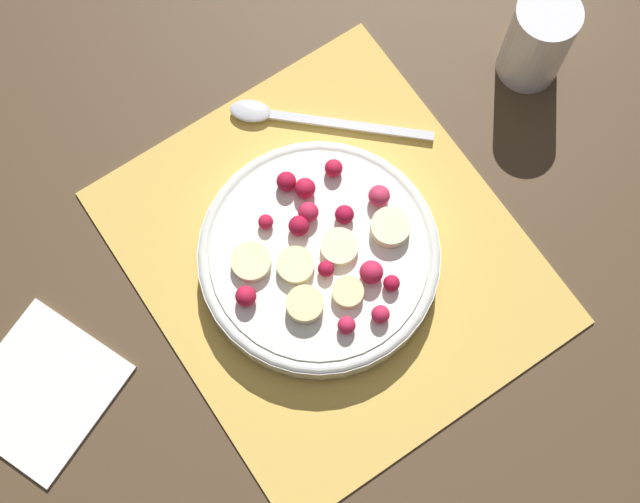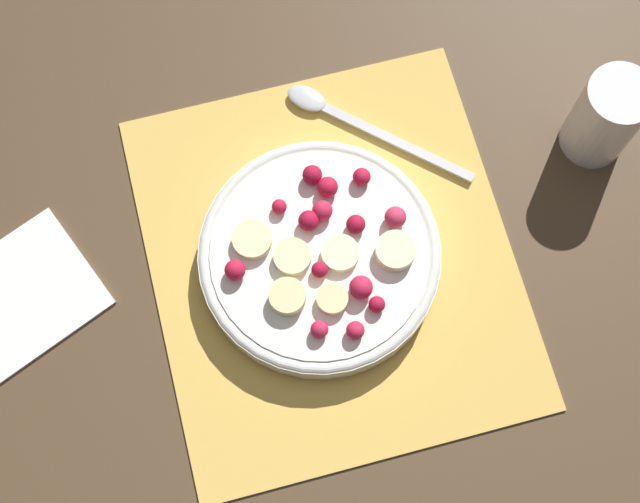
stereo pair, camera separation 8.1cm
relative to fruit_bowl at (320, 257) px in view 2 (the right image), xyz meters
The scene contains 6 objects.
ground_plane 0.03m from the fruit_bowl, 98.75° to the left, with size 3.00×3.00×0.00m, color #4C3823.
placemat 0.03m from the fruit_bowl, 98.75° to the left, with size 0.39×0.34×0.01m.
fruit_bowl is the anchor object (origin of this frame).
spoon 0.16m from the fruit_bowl, 156.36° to the left, with size 0.15×0.16×0.01m.
drinking_glass 0.30m from the fruit_bowl, 101.26° to the left, with size 0.06×0.06×0.10m.
napkin 0.28m from the fruit_bowl, 98.59° to the right, with size 0.16×0.17×0.01m.
Camera 2 is at (0.24, -0.07, 0.82)m, focal length 50.00 mm.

